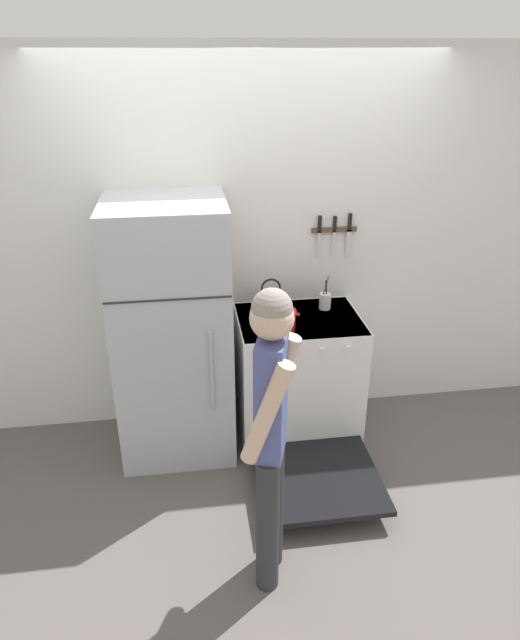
% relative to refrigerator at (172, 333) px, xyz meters
% --- Properties ---
extents(ground_plane, '(14.00, 14.00, 0.00)m').
position_rel_refrigerator_xyz_m(ground_plane, '(0.53, 0.33, -0.85)').
color(ground_plane, '#5B5654').
extents(wall_back, '(10.00, 0.06, 2.55)m').
position_rel_refrigerator_xyz_m(wall_back, '(0.53, 0.36, 0.42)').
color(wall_back, silver).
rests_on(wall_back, ground_plane).
extents(refrigerator, '(0.73, 0.69, 1.71)m').
position_rel_refrigerator_xyz_m(refrigerator, '(0.00, 0.00, 0.00)').
color(refrigerator, '#B7BABF').
rests_on(refrigerator, ground_plane).
extents(stove_range, '(0.81, 1.33, 0.89)m').
position_rel_refrigerator_xyz_m(stove_range, '(0.83, -0.02, -0.41)').
color(stove_range, white).
rests_on(stove_range, ground_plane).
extents(dutch_oven_pot, '(0.31, 0.27, 0.15)m').
position_rel_refrigerator_xyz_m(dutch_oven_pot, '(0.65, -0.10, 0.10)').
color(dutch_oven_pot, red).
rests_on(dutch_oven_pot, stove_range).
extents(tea_kettle, '(0.22, 0.17, 0.24)m').
position_rel_refrigerator_xyz_m(tea_kettle, '(0.66, 0.15, 0.11)').
color(tea_kettle, silver).
rests_on(tea_kettle, stove_range).
extents(utensil_jar, '(0.08, 0.08, 0.25)m').
position_rel_refrigerator_xyz_m(utensil_jar, '(1.03, 0.15, 0.10)').
color(utensil_jar, silver).
rests_on(utensil_jar, stove_range).
extents(person, '(0.33, 0.38, 1.62)m').
position_rel_refrigerator_xyz_m(person, '(0.45, -1.17, 0.07)').
color(person, '#2D2D30').
rests_on(person, ground_plane).
extents(wall_knife_strip, '(0.31, 0.03, 0.30)m').
position_rel_refrigerator_xyz_m(wall_knife_strip, '(1.12, 0.31, 0.54)').
color(wall_knife_strip, brown).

